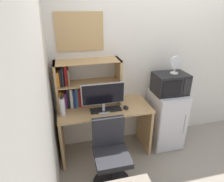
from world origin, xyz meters
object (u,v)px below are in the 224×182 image
at_px(desk_fan, 176,64).
at_px(keyboard, 106,110).
at_px(mini_fridge, 166,119).
at_px(wall_corkboard, 80,32).
at_px(microwave, 170,83).
at_px(desk_chair, 111,157).
at_px(hutch_bookshelf, 78,85).
at_px(computer_mouse, 126,107).
at_px(monitor, 103,96).
at_px(water_bottle, 63,107).

bearing_deg(desk_fan, keyboard, -175.61).
height_order(mini_fridge, wall_corkboard, wall_corkboard).
xyz_separation_m(mini_fridge, microwave, (0.00, 0.00, 0.60)).
height_order(keyboard, wall_corkboard, wall_corkboard).
bearing_deg(desk_chair, wall_corkboard, 103.84).
relative_size(hutch_bookshelf, computer_mouse, 8.30).
bearing_deg(computer_mouse, mini_fridge, 7.82).
relative_size(keyboard, computer_mouse, 3.95).
bearing_deg(keyboard, hutch_bookshelf, 142.96).
bearing_deg(mini_fridge, monitor, -173.72).
xyz_separation_m(monitor, wall_corkboard, (-0.22, 0.40, 0.75)).
relative_size(water_bottle, mini_fridge, 0.29).
relative_size(keyboard, mini_fridge, 0.47).
xyz_separation_m(desk_chair, wall_corkboard, (-0.21, 0.85, 1.38)).
distance_m(keyboard, desk_chair, 0.62).
relative_size(water_bottle, desk_chair, 0.30).
distance_m(mini_fridge, desk_fan, 0.89).
bearing_deg(desk_chair, hutch_bookshelf, 111.72).
relative_size(keyboard, desk_chair, 0.48).
xyz_separation_m(hutch_bookshelf, desk_chair, (0.29, -0.73, -0.70)).
relative_size(microwave, desk_fan, 1.86).
xyz_separation_m(mini_fridge, desk_chair, (-1.02, -0.56, -0.06)).
height_order(hutch_bookshelf, wall_corkboard, wall_corkboard).
xyz_separation_m(monitor, microwave, (1.01, 0.11, 0.03)).
height_order(computer_mouse, mini_fridge, mini_fridge).
relative_size(monitor, computer_mouse, 5.31).
distance_m(water_bottle, desk_fan, 1.64).
bearing_deg(water_bottle, keyboard, -0.74).
height_order(keyboard, water_bottle, water_bottle).
xyz_separation_m(monitor, computer_mouse, (0.32, 0.02, -0.22)).
bearing_deg(microwave, keyboard, -175.09).
relative_size(monitor, microwave, 1.20).
distance_m(hutch_bookshelf, computer_mouse, 0.73).
xyz_separation_m(computer_mouse, microwave, (0.70, 0.10, 0.25)).
height_order(monitor, computer_mouse, monitor).
bearing_deg(computer_mouse, water_bottle, 178.51).
xyz_separation_m(keyboard, wall_corkboard, (-0.25, 0.37, 0.98)).
height_order(computer_mouse, wall_corkboard, wall_corkboard).
bearing_deg(mini_fridge, desk_chair, -151.38).
xyz_separation_m(monitor, keyboard, (0.04, 0.03, -0.23)).
distance_m(computer_mouse, desk_fan, 0.92).
bearing_deg(hutch_bookshelf, desk_fan, -7.33).
xyz_separation_m(water_bottle, desk_fan, (1.58, 0.07, 0.44)).
bearing_deg(hutch_bookshelf, monitor, -43.63).
height_order(mini_fridge, desk_fan, desk_fan).
bearing_deg(computer_mouse, microwave, 8.06).
relative_size(microwave, wall_corkboard, 0.77).
height_order(desk_chair, wall_corkboard, wall_corkboard).
bearing_deg(computer_mouse, wall_corkboard, 143.90).
height_order(keyboard, desk_fan, desk_fan).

